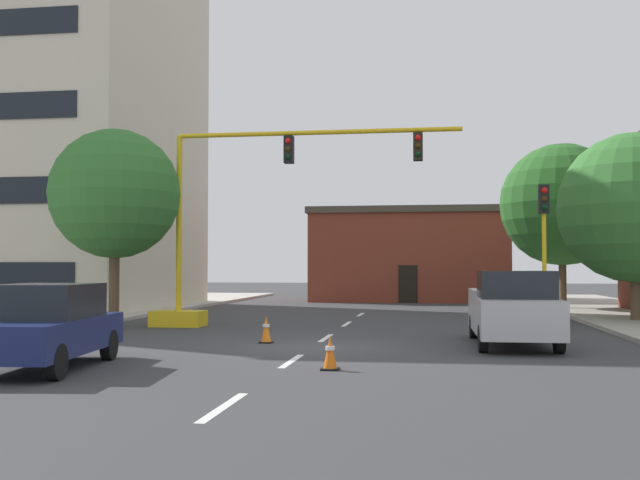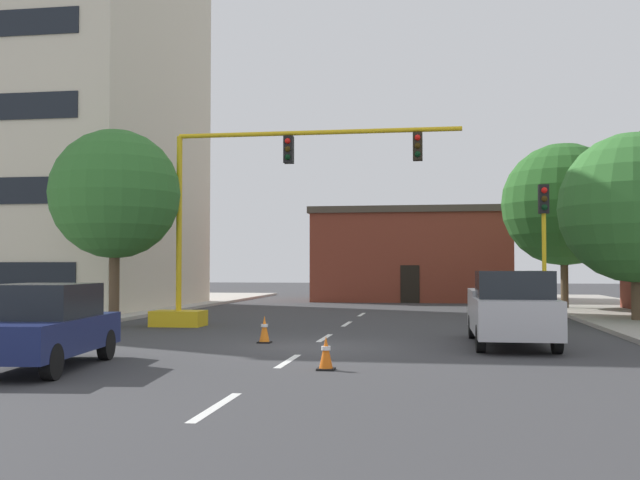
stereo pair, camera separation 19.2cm
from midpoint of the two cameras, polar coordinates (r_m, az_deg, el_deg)
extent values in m
plane|color=#38383A|center=(19.73, -0.84, -8.15)|extent=(160.00, 160.00, 0.00)
cube|color=#B2ADA3|center=(31.16, -20.01, -5.67)|extent=(6.00, 56.00, 0.14)
cube|color=silver|center=(11.50, -7.85, -12.49)|extent=(0.16, 2.40, 0.01)
cube|color=silver|center=(16.79, -2.51, -9.20)|extent=(0.16, 2.40, 0.01)
cube|color=silver|center=(22.18, 0.21, -7.47)|extent=(0.16, 2.40, 0.01)
cube|color=silver|center=(27.62, 1.85, -6.41)|extent=(0.16, 2.40, 0.01)
cube|color=silver|center=(33.08, 2.95, -5.69)|extent=(0.16, 2.40, 0.01)
cube|color=beige|center=(41.36, -21.60, 9.70)|extent=(14.98, 13.60, 20.86)
cube|color=brown|center=(47.56, 6.73, -1.39)|extent=(11.85, 7.44, 5.31)
cube|color=#4C4238|center=(47.68, 6.72, 2.04)|extent=(12.15, 7.74, 0.40)
cube|color=black|center=(43.82, 6.59, -3.36)|extent=(1.10, 0.06, 2.20)
cube|color=yellow|center=(27.00, -10.94, -5.89)|extent=(1.80, 1.20, 0.55)
cylinder|color=yellow|center=(26.98, -10.89, 1.28)|extent=(0.20, 0.20, 6.20)
cylinder|color=yellow|center=(26.15, -0.44, 8.19)|extent=(9.91, 0.16, 0.16)
cube|color=black|center=(26.22, -2.59, 6.89)|extent=(0.32, 0.36, 0.95)
sphere|color=red|center=(26.08, -2.67, 7.55)|extent=(0.20, 0.20, 0.20)
sphere|color=#38280A|center=(26.03, -2.67, 6.94)|extent=(0.20, 0.20, 0.20)
sphere|color=black|center=(25.99, -2.67, 6.33)|extent=(0.20, 0.20, 0.20)
cube|color=black|center=(25.75, 7.27, 7.07)|extent=(0.32, 0.36, 0.95)
sphere|color=red|center=(25.61, 7.26, 7.75)|extent=(0.20, 0.20, 0.20)
sphere|color=#38280A|center=(25.56, 7.26, 7.13)|extent=(0.20, 0.20, 0.20)
sphere|color=black|center=(25.52, 7.26, 6.51)|extent=(0.20, 0.20, 0.20)
cylinder|color=yellow|center=(25.63, 16.52, -1.30)|extent=(0.14, 0.14, 4.80)
cube|color=black|center=(25.73, 16.47, 2.99)|extent=(0.32, 0.36, 0.95)
sphere|color=red|center=(25.57, 16.53, 3.65)|extent=(0.20, 0.20, 0.20)
sphere|color=#38280A|center=(25.54, 16.53, 3.02)|extent=(0.20, 0.20, 0.20)
sphere|color=black|center=(25.52, 16.54, 2.39)|extent=(0.20, 0.20, 0.20)
cylinder|color=brown|center=(26.92, -15.62, -3.31)|extent=(0.36, 0.36, 2.95)
sphere|color=#33702D|center=(27.04, -15.56, 3.41)|extent=(4.51, 4.51, 4.51)
cylinder|color=brown|center=(37.96, 17.87, -2.94)|extent=(0.36, 0.36, 2.91)
sphere|color=#286023|center=(38.08, 17.81, 2.59)|extent=(5.92, 5.92, 5.92)
cylinder|color=brown|center=(30.13, 22.73, -3.79)|extent=(0.36, 0.36, 2.21)
sphere|color=#33702D|center=(30.20, 22.64, 2.29)|extent=(5.60, 5.60, 5.60)
cube|color=#BCBCC1|center=(20.68, 14.17, -5.54)|extent=(2.03, 5.41, 0.95)
cube|color=#1E2328|center=(19.76, 14.42, -3.31)|extent=(1.85, 1.81, 0.70)
cube|color=#BCBCC1|center=(21.84, 13.83, -3.90)|extent=(2.01, 2.82, 0.16)
cylinder|color=black|center=(19.02, 17.49, -7.25)|extent=(0.22, 0.68, 0.68)
cylinder|color=black|center=(18.82, 12.03, -7.36)|extent=(0.22, 0.68, 0.68)
cylinder|color=black|center=(22.64, 15.97, -6.42)|extent=(0.22, 0.68, 0.68)
cylinder|color=black|center=(22.47, 11.39, -6.50)|extent=(0.22, 0.68, 0.68)
cube|color=navy|center=(16.44, -20.50, -6.82)|extent=(2.33, 4.68, 0.70)
cube|color=#1E2328|center=(16.49, -20.34, -4.37)|extent=(1.94, 2.47, 0.70)
cylinder|color=black|center=(18.20, -21.07, -7.45)|extent=(0.29, 0.70, 0.68)
cylinder|color=black|center=(17.62, -16.08, -7.69)|extent=(0.29, 0.70, 0.68)
cylinder|color=black|center=(14.76, -19.84, -8.75)|extent=(0.29, 0.70, 0.68)
cube|color=black|center=(15.36, 0.41, -9.81)|extent=(0.36, 0.36, 0.04)
cone|color=orange|center=(15.32, 0.41, -8.53)|extent=(0.28, 0.28, 0.65)
cylinder|color=white|center=(15.31, 0.41, -8.24)|extent=(0.19, 0.19, 0.08)
cube|color=black|center=(20.78, -4.40, -7.78)|extent=(0.36, 0.36, 0.04)
cone|color=orange|center=(20.75, -4.40, -6.75)|extent=(0.28, 0.28, 0.71)
cylinder|color=white|center=(20.74, -4.40, -6.52)|extent=(0.19, 0.19, 0.08)
camera|label=1|loc=(0.10, -90.20, 0.01)|focal=41.98mm
camera|label=2|loc=(0.10, 89.80, -0.01)|focal=41.98mm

